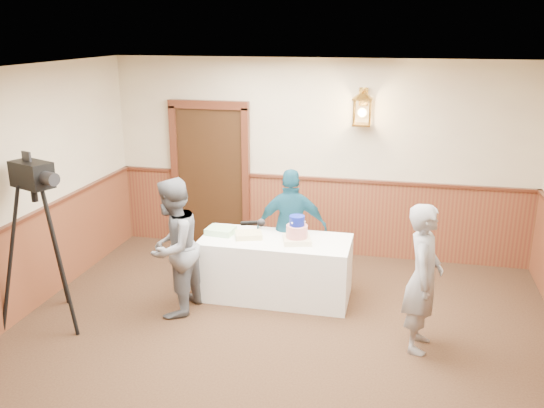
{
  "coord_description": "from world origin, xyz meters",
  "views": [
    {
      "loc": [
        1.14,
        -4.44,
        3.19
      ],
      "look_at": [
        -0.27,
        1.7,
        1.25
      ],
      "focal_mm": 38.0,
      "sensor_mm": 36.0,
      "label": 1
    }
  ],
  "objects_px": {
    "sheet_cake_green": "(221,231)",
    "tv_camera_rig": "(42,254)",
    "sheet_cake_yellow": "(249,235)",
    "display_table": "(276,268)",
    "interviewer": "(173,248)",
    "assistant_p": "(292,228)",
    "baker": "(423,278)",
    "tiered_cake": "(297,232)"
  },
  "relations": [
    {
      "from": "sheet_cake_green",
      "to": "interviewer",
      "type": "bearing_deg",
      "value": -115.79
    },
    {
      "from": "baker",
      "to": "sheet_cake_green",
      "type": "bearing_deg",
      "value": 76.91
    },
    {
      "from": "tiered_cake",
      "to": "tv_camera_rig",
      "type": "xyz_separation_m",
      "value": [
        -2.6,
        -1.18,
        -0.04
      ]
    },
    {
      "from": "display_table",
      "to": "baker",
      "type": "relative_size",
      "value": 1.16
    },
    {
      "from": "baker",
      "to": "tv_camera_rig",
      "type": "distance_m",
      "value": 4.06
    },
    {
      "from": "sheet_cake_green",
      "to": "interviewer",
      "type": "relative_size",
      "value": 0.21
    },
    {
      "from": "sheet_cake_green",
      "to": "sheet_cake_yellow",
      "type": "bearing_deg",
      "value": -8.43
    },
    {
      "from": "baker",
      "to": "assistant_p",
      "type": "distance_m",
      "value": 2.0
    },
    {
      "from": "baker",
      "to": "sheet_cake_yellow",
      "type": "bearing_deg",
      "value": 74.97
    },
    {
      "from": "assistant_p",
      "to": "tv_camera_rig",
      "type": "xyz_separation_m",
      "value": [
        -2.45,
        -1.62,
        0.07
      ]
    },
    {
      "from": "interviewer",
      "to": "assistant_p",
      "type": "height_order",
      "value": "interviewer"
    },
    {
      "from": "interviewer",
      "to": "baker",
      "type": "distance_m",
      "value": 2.75
    },
    {
      "from": "baker",
      "to": "tv_camera_rig",
      "type": "bearing_deg",
      "value": 102.24
    },
    {
      "from": "tv_camera_rig",
      "to": "interviewer",
      "type": "bearing_deg",
      "value": 45.14
    },
    {
      "from": "display_table",
      "to": "tv_camera_rig",
      "type": "height_order",
      "value": "tv_camera_rig"
    },
    {
      "from": "interviewer",
      "to": "baker",
      "type": "xyz_separation_m",
      "value": [
        2.75,
        -0.16,
        -0.03
      ]
    },
    {
      "from": "baker",
      "to": "tv_camera_rig",
      "type": "height_order",
      "value": "tv_camera_rig"
    },
    {
      "from": "interviewer",
      "to": "tv_camera_rig",
      "type": "relative_size",
      "value": 0.86
    },
    {
      "from": "display_table",
      "to": "assistant_p",
      "type": "height_order",
      "value": "assistant_p"
    },
    {
      "from": "sheet_cake_yellow",
      "to": "assistant_p",
      "type": "bearing_deg",
      "value": 42.92
    },
    {
      "from": "baker",
      "to": "assistant_p",
      "type": "bearing_deg",
      "value": 58.92
    },
    {
      "from": "interviewer",
      "to": "baker",
      "type": "relative_size",
      "value": 1.03
    },
    {
      "from": "assistant_p",
      "to": "sheet_cake_yellow",
      "type": "bearing_deg",
      "value": 33.24
    },
    {
      "from": "tiered_cake",
      "to": "assistant_p",
      "type": "height_order",
      "value": "assistant_p"
    },
    {
      "from": "display_table",
      "to": "sheet_cake_yellow",
      "type": "distance_m",
      "value": 0.52
    },
    {
      "from": "sheet_cake_green",
      "to": "tv_camera_rig",
      "type": "relative_size",
      "value": 0.18
    },
    {
      "from": "baker",
      "to": "interviewer",
      "type": "bearing_deg",
      "value": 93.28
    },
    {
      "from": "sheet_cake_green",
      "to": "baker",
      "type": "relative_size",
      "value": 0.21
    },
    {
      "from": "sheet_cake_yellow",
      "to": "tv_camera_rig",
      "type": "distance_m",
      "value": 2.34
    },
    {
      "from": "sheet_cake_yellow",
      "to": "assistant_p",
      "type": "relative_size",
      "value": 0.21
    },
    {
      "from": "interviewer",
      "to": "assistant_p",
      "type": "relative_size",
      "value": 1.05
    },
    {
      "from": "sheet_cake_green",
      "to": "assistant_p",
      "type": "bearing_deg",
      "value": 23.76
    },
    {
      "from": "sheet_cake_yellow",
      "to": "baker",
      "type": "relative_size",
      "value": 0.2
    },
    {
      "from": "display_table",
      "to": "sheet_cake_green",
      "type": "xyz_separation_m",
      "value": [
        -0.7,
        0.03,
        0.41
      ]
    },
    {
      "from": "display_table",
      "to": "tv_camera_rig",
      "type": "relative_size",
      "value": 0.97
    },
    {
      "from": "tv_camera_rig",
      "to": "sheet_cake_yellow",
      "type": "bearing_deg",
      "value": 52.8
    },
    {
      "from": "baker",
      "to": "tiered_cake",
      "type": "bearing_deg",
      "value": 68.0
    },
    {
      "from": "assistant_p",
      "to": "tv_camera_rig",
      "type": "bearing_deg",
      "value": 23.79
    },
    {
      "from": "display_table",
      "to": "sheet_cake_green",
      "type": "height_order",
      "value": "sheet_cake_green"
    },
    {
      "from": "display_table",
      "to": "sheet_cake_green",
      "type": "relative_size",
      "value": 5.44
    },
    {
      "from": "sheet_cake_green",
      "to": "tv_camera_rig",
      "type": "distance_m",
      "value": 2.06
    },
    {
      "from": "sheet_cake_yellow",
      "to": "baker",
      "type": "bearing_deg",
      "value": -21.69
    }
  ]
}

